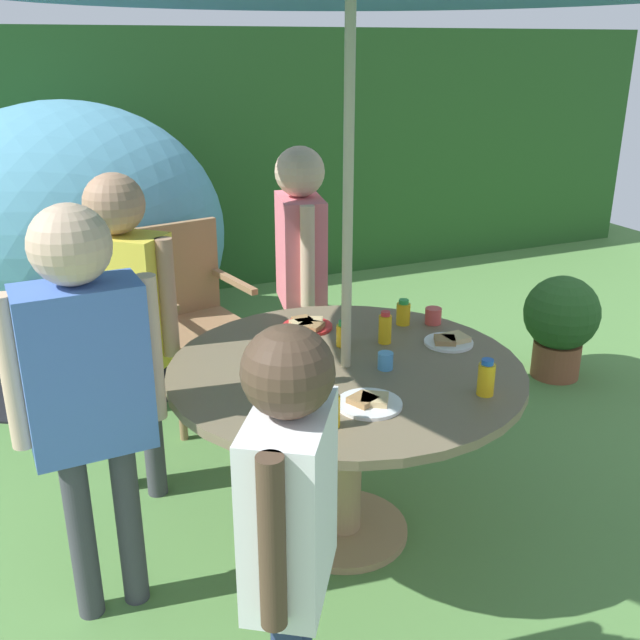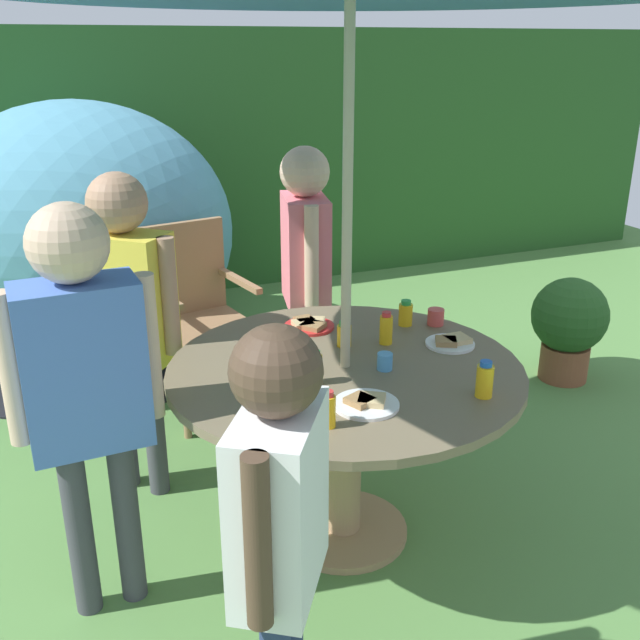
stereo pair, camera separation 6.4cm
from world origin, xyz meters
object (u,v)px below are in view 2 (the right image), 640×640
garden_table (345,402)px  plate_near_left (451,342)px  dome_tent (82,234)px  juice_bottle_front_edge (328,410)px  child_in_yellow_shirt (126,298)px  juice_bottle_back_edge (315,368)px  plate_mid_right (366,403)px  wooden_chair (195,307)px  juice_bottle_center_back (386,329)px  snack_bowl (281,361)px  juice_bottle_mid_left (406,314)px  juice_bottle_near_right (344,335)px  juice_bottle_far_right (485,380)px  cup_far (436,317)px  juice_bottle_center_front (272,383)px  potted_plant (569,323)px  plate_far_left (309,325)px  child_in_pink_shirt (305,251)px  child_in_blue_shirt (83,367)px  child_in_white_shirt (279,504)px  cup_near (385,361)px

garden_table → plate_near_left: bearing=2.5°
dome_tent → juice_bottle_front_edge: 2.73m
child_in_yellow_shirt → juice_bottle_back_edge: bearing=-11.2°
plate_mid_right → wooden_chair: bearing=96.6°
juice_bottle_center_back → wooden_chair: bearing=112.6°
snack_bowl → juice_bottle_mid_left: size_ratio=1.33×
plate_near_left → juice_bottle_near_right: (-0.39, 0.15, 0.04)m
wooden_chair → juice_bottle_far_right: wooden_chair is taller
juice_bottle_near_right → cup_far: size_ratio=1.51×
child_in_yellow_shirt → juice_bottle_front_edge: size_ratio=11.46×
juice_bottle_center_front → juice_bottle_mid_left: bearing=29.5°
child_in_yellow_shirt → cup_far: bearing=24.7°
potted_plant → juice_bottle_center_back: (-1.55, -0.69, 0.45)m
juice_bottle_center_front → plate_mid_right: bearing=-34.5°
juice_bottle_center_back → juice_bottle_mid_left: 0.22m
plate_mid_right → cup_far: 0.81m
potted_plant → cup_far: size_ratio=8.87×
plate_far_left → juice_bottle_center_back: 0.35m
dome_tent → juice_bottle_mid_left: dome_tent is taller
garden_table → juice_bottle_center_front: juice_bottle_center_front is taller
plate_mid_right → child_in_pink_shirt: bearing=77.1°
child_in_blue_shirt → juice_bottle_back_edge: bearing=-6.4°
dome_tent → plate_far_left: dome_tent is taller
juice_bottle_near_right → plate_mid_right: bearing=-106.0°
plate_mid_right → cup_far: size_ratio=3.16×
child_in_yellow_shirt → juice_bottle_center_back: (0.92, -0.50, -0.09)m
snack_bowl → child_in_blue_shirt: bearing=-172.0°
wooden_chair → plate_mid_right: 1.66m
child_in_white_shirt → juice_bottle_near_right: 1.16m
child_in_pink_shirt → juice_bottle_center_back: bearing=13.5°
wooden_chair → juice_bottle_mid_left: wooden_chair is taller
juice_bottle_center_back → cup_far: juice_bottle_center_back is taller
plate_mid_right → juice_bottle_mid_left: bearing=51.7°
child_in_white_shirt → plate_near_left: child_in_white_shirt is taller
garden_table → child_in_white_shirt: size_ratio=1.03×
child_in_pink_shirt → juice_bottle_near_right: child_in_pink_shirt is taller
juice_bottle_back_edge → cup_near: size_ratio=1.95×
juice_bottle_front_edge → cup_far: 0.98m
garden_table → cup_far: bearing=24.3°
juice_bottle_front_edge → cup_near: 0.47m
juice_bottle_far_right → cup_far: size_ratio=1.87×
snack_bowl → cup_far: 0.78m
snack_bowl → plate_mid_right: bearing=-66.1°
child_in_pink_shirt → child_in_white_shirt: child_in_pink_shirt is taller
dome_tent → juice_bottle_center_back: size_ratio=15.07×
juice_bottle_mid_left → juice_bottle_front_edge: 0.93m
garden_table → child_in_pink_shirt: child_in_pink_shirt is taller
child_in_yellow_shirt → child_in_white_shirt: size_ratio=1.10×
juice_bottle_near_right → child_in_pink_shirt: bearing=79.0°
garden_table → juice_bottle_near_right: bearing=67.1°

